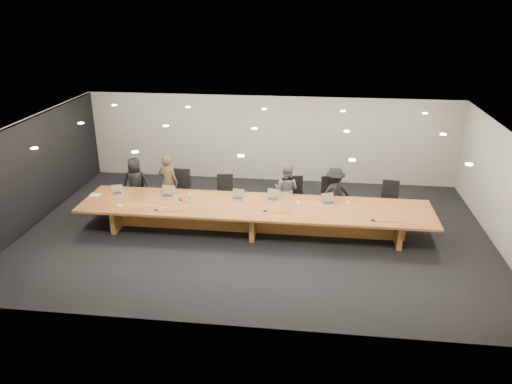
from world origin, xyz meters
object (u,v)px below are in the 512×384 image
Objects in this scene: person_a at (136,183)px; chair_right at (331,197)px; person_c at (286,190)px; laptop_a at (117,190)px; mic_center at (265,211)px; person_b at (168,182)px; mic_left at (156,209)px; chair_far_left at (134,190)px; conference_table at (255,214)px; laptop_b at (167,191)px; laptop_c at (238,195)px; chair_far_right at (389,201)px; amber_mug at (180,199)px; av_box at (119,205)px; chair_left at (180,190)px; person_d at (335,193)px; paper_cup_near at (298,203)px; chair_mid_right at (296,196)px; laptop_e at (329,199)px; paper_cup_far at (348,203)px; water_bottle at (190,198)px; mic_right at (373,220)px; laptop_d at (272,195)px.

chair_right is at bearing 170.84° from person_a.
person_a is 1.04× the size of person_c.
laptop_a reaches higher than mic_center.
person_b is 1.79m from mic_left.
chair_far_left reaches higher than mic_left.
mic_center is (0.31, -0.33, 0.25)m from conference_table.
laptop_c is at bearing 1.98° from laptop_b.
mic_left is (1.26, -1.85, 0.26)m from chair_far_left.
mic_left is (-5.96, -1.82, 0.22)m from chair_far_right.
amber_mug is 1.55m from av_box.
chair_right is (4.28, -0.00, -0.01)m from chair_left.
conference_table is 2.36m from person_d.
paper_cup_near is 0.93m from mic_center.
person_a reaches higher than person_c.
mic_center is (-0.43, -1.57, 0.04)m from person_c.
laptop_e is at bearing -58.10° from chair_mid_right.
laptop_b reaches higher than mic_left.
laptop_e is (-0.08, -0.88, 0.31)m from chair_right.
paper_cup_far is (2.37, 0.32, 0.27)m from conference_table.
person_d is (4.36, -0.09, 0.15)m from chair_left.
mic_left is (-3.15, -1.84, 0.03)m from person_c.
laptop_e is 3.38× the size of paper_cup_near.
person_b reaches higher than paper_cup_near.
laptop_a is (-3.80, 0.34, 0.34)m from conference_table.
person_d reaches higher than person_c.
chair_left reaches higher than av_box.
chair_right reaches higher than chair_far_left.
chair_far_left is 4.40× the size of water_bottle.
amber_mug is (-5.51, -1.17, 0.25)m from chair_far_right.
laptop_e reaches higher than conference_table.
amber_mug is at bearing -31.42° from laptop_b.
person_b reaches higher than mic_right.
chair_left is 9.36× the size of mic_center.
av_box is at bearing -142.36° from laptop_b.
laptop_a is at bearing 29.57° from person_c.
mic_left is (1.39, -0.93, -0.10)m from laptop_a.
chair_far_left is at bearing 148.46° from water_bottle.
paper_cup_near is (1.61, -0.23, -0.07)m from laptop_c.
person_c is at bearing 81.90° from laptop_d.
chair_far_left is 3.02× the size of laptop_e.
conference_table is 2.60m from chair_left.
paper_cup_far is 1.04m from mic_right.
person_c is (-0.26, -0.09, 0.20)m from chair_mid_right.
water_bottle is at bearing 42.07° from mic_left.
person_d is at bearing 46.02° from paper_cup_near.
water_bottle is at bearing -17.08° from chair_far_left.
mic_right is at bearing 174.47° from person_b.
paper_cup_far reaches higher than mic_center.
mic_left is at bearing 10.48° from av_box.
chair_far_left is 0.30m from person_a.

